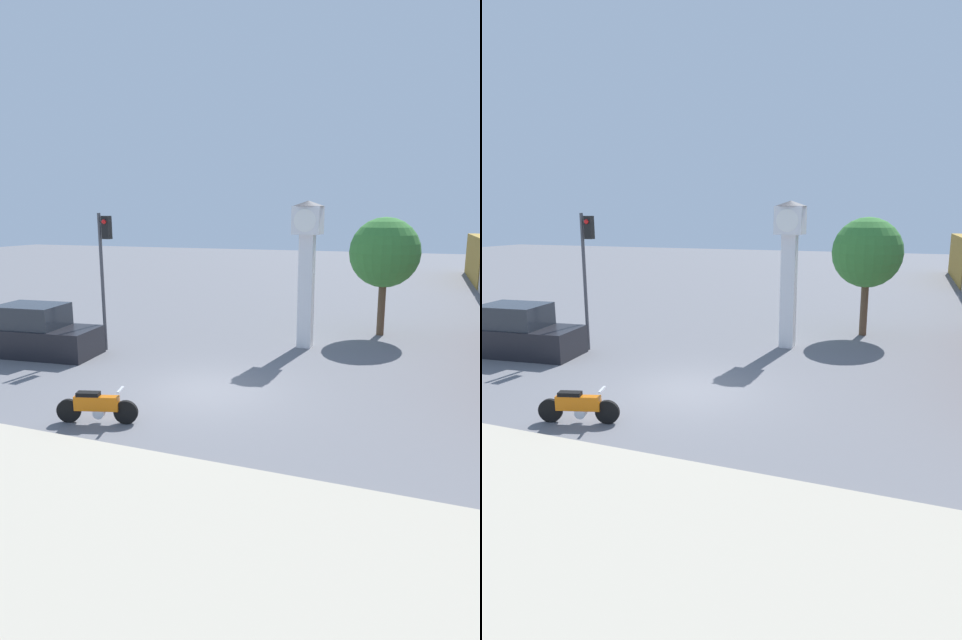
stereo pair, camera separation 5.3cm
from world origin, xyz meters
The scene contains 7 objects.
ground_plane centered at (0.00, 0.00, 0.00)m, with size 120.00×120.00×0.00m, color slate.
sidewalk_strip centered at (0.00, -6.94, 0.05)m, with size 36.00×6.00×0.10m.
motorcycle centered at (-1.58, -2.94, 0.42)m, with size 1.91×0.70×0.86m.
clock_tower centered at (1.44, 5.75, 3.53)m, with size 1.19×1.19×5.38m.
traffic_light centered at (-5.22, 2.81, 3.36)m, with size 0.50×0.35×4.95m.
street_tree centered at (3.95, 8.74, 3.39)m, with size 2.82×2.82×4.82m.
parked_car centered at (-7.24, 1.43, 0.75)m, with size 4.36×2.23×1.80m.
Camera 1 is at (5.43, -12.22, 4.80)m, focal length 28.00 mm.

